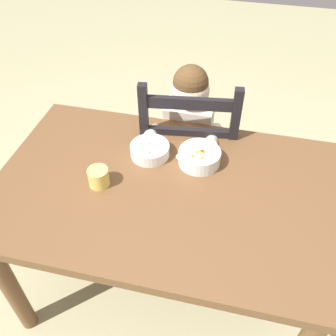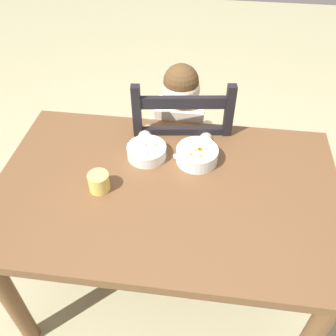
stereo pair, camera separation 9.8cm
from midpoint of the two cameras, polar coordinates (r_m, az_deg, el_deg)
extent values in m
plane|color=tan|center=(1.95, 1.17, -17.33)|extent=(8.00, 8.00, 0.00)
cube|color=brown|center=(1.39, 1.57, -3.47)|extent=(1.29, 0.82, 0.04)
cylinder|color=brown|center=(1.67, -21.64, -16.46)|extent=(0.07, 0.07, 0.67)
cylinder|color=brown|center=(2.01, -12.64, -0.75)|extent=(0.07, 0.07, 0.67)
cylinder|color=brown|center=(1.90, 20.64, -6.19)|extent=(0.07, 0.07, 0.67)
cube|color=black|center=(1.93, 4.56, 1.96)|extent=(0.47, 0.47, 0.02)
cube|color=black|center=(2.23, 9.30, 0.73)|extent=(0.04, 0.04, 0.41)
cube|color=black|center=(2.23, -0.47, 1.35)|extent=(0.04, 0.04, 0.41)
cube|color=black|center=(1.97, 9.59, -6.79)|extent=(0.04, 0.04, 0.41)
cube|color=black|center=(1.96, -1.55, -6.10)|extent=(0.04, 0.04, 0.41)
cube|color=black|center=(1.63, 11.54, 4.07)|extent=(0.04, 0.04, 0.51)
cube|color=black|center=(1.63, -1.87, 4.93)|extent=(0.04, 0.04, 0.51)
cube|color=black|center=(1.51, 5.25, 9.80)|extent=(0.36, 0.07, 0.05)
cube|color=black|center=(1.60, 4.90, 5.24)|extent=(0.36, 0.07, 0.05)
cube|color=beige|center=(1.80, 4.69, 5.38)|extent=(0.22, 0.14, 0.32)
sphere|color=beige|center=(1.67, 5.16, 11.77)|extent=(0.17, 0.17, 0.17)
sphere|color=brown|center=(1.65, 5.25, 12.90)|extent=(0.16, 0.16, 0.16)
cylinder|color=#3F4C72|center=(1.98, 1.91, -5.07)|extent=(0.07, 0.07, 0.43)
cylinder|color=#3F4C72|center=(1.97, 5.06, -5.60)|extent=(0.07, 0.07, 0.43)
cylinder|color=beige|center=(1.69, -0.09, 6.10)|extent=(0.06, 0.24, 0.13)
cylinder|color=beige|center=(1.67, 8.68, 4.79)|extent=(0.06, 0.24, 0.13)
cylinder|color=white|center=(1.49, -0.93, 2.69)|extent=(0.16, 0.16, 0.05)
cylinder|color=white|center=(1.50, -0.92, 2.08)|extent=(0.07, 0.07, 0.01)
cylinder|color=#449A29|center=(1.48, -0.93, 2.91)|extent=(0.13, 0.13, 0.03)
sphere|color=green|center=(1.48, -0.98, 3.58)|extent=(0.01, 0.01, 0.01)
sphere|color=#3B9025|center=(1.44, -0.89, 2.19)|extent=(0.01, 0.01, 0.01)
sphere|color=green|center=(1.48, 0.52, 3.54)|extent=(0.01, 0.01, 0.01)
cylinder|color=white|center=(1.46, 6.77, 1.64)|extent=(0.16, 0.16, 0.06)
cylinder|color=white|center=(1.48, 6.68, 0.88)|extent=(0.07, 0.07, 0.01)
cylinder|color=orange|center=(1.45, 6.80, 1.90)|extent=(0.14, 0.14, 0.03)
cube|color=orange|center=(1.44, 7.34, 2.13)|extent=(0.02, 0.02, 0.01)
cube|color=orange|center=(1.41, 7.22, 1.34)|extent=(0.02, 0.02, 0.01)
cube|color=orange|center=(1.44, 7.42, 2.42)|extent=(0.02, 0.02, 0.01)
cube|color=orange|center=(1.42, 5.78, 1.64)|extent=(0.02, 0.02, 0.01)
cube|color=orange|center=(1.44, 7.00, 2.43)|extent=(0.02, 0.02, 0.01)
cube|color=orange|center=(1.44, 6.41, 2.26)|extent=(0.02, 0.02, 0.01)
cube|color=silver|center=(1.45, 5.40, 0.01)|extent=(0.08, 0.07, 0.00)
ellipsoid|color=silver|center=(1.49, 3.77, 1.55)|extent=(0.05, 0.05, 0.01)
cylinder|color=#EED460|center=(1.37, -8.63, -1.46)|extent=(0.08, 0.08, 0.07)
camera|label=1|loc=(0.05, 92.03, -1.94)|focal=39.66mm
camera|label=2|loc=(0.05, -87.97, 1.94)|focal=39.66mm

